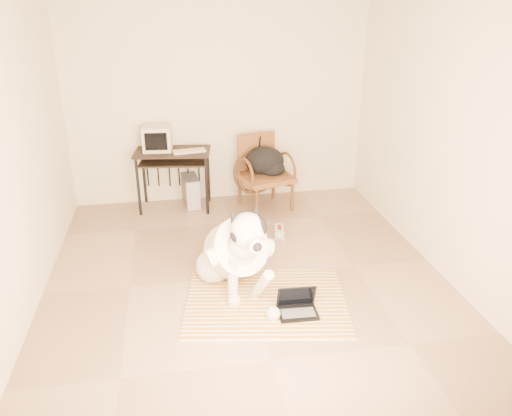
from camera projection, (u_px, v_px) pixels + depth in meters
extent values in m
plane|color=#96765C|center=(246.00, 276.00, 5.15)|extent=(4.50, 4.50, 0.00)
plane|color=beige|center=(219.00, 103.00, 6.66)|extent=(4.50, 0.00, 4.50)
plane|color=beige|center=(311.00, 272.00, 2.58)|extent=(4.50, 0.00, 4.50)
plane|color=beige|center=(16.00, 161.00, 4.30)|extent=(0.00, 4.50, 4.50)
plane|color=beige|center=(444.00, 140.00, 4.94)|extent=(0.00, 4.50, 4.50)
cube|color=#BF6D16|center=(268.00, 332.00, 4.28)|extent=(1.52, 0.47, 0.02)
cube|color=#3C692C|center=(267.00, 316.00, 4.49)|extent=(1.52, 0.47, 0.02)
cube|color=#673F7B|center=(266.00, 302.00, 4.70)|extent=(1.52, 0.47, 0.02)
cube|color=gold|center=(265.00, 289.00, 4.91)|extent=(1.52, 0.47, 0.02)
cube|color=beige|center=(265.00, 276.00, 5.12)|extent=(1.52, 0.47, 0.02)
sphere|color=silver|center=(213.00, 266.00, 5.00)|extent=(0.35, 0.35, 0.35)
sphere|color=silver|center=(244.00, 260.00, 5.11)|extent=(0.35, 0.35, 0.35)
ellipsoid|color=silver|center=(229.00, 261.00, 5.03)|extent=(0.43, 0.39, 0.35)
ellipsoid|color=silver|center=(236.00, 249.00, 4.76)|extent=(0.58, 0.87, 0.76)
cylinder|color=white|center=(235.00, 249.00, 4.77)|extent=(0.64, 0.76, 0.69)
sphere|color=silver|center=(244.00, 244.00, 4.50)|extent=(0.29, 0.29, 0.29)
sphere|color=silver|center=(248.00, 231.00, 4.33)|extent=(0.32, 0.32, 0.32)
ellipsoid|color=black|center=(253.00, 228.00, 4.34)|extent=(0.25, 0.28, 0.23)
cylinder|color=silver|center=(253.00, 242.00, 4.23)|extent=(0.16, 0.19, 0.13)
sphere|color=black|center=(257.00, 247.00, 4.15)|extent=(0.08, 0.08, 0.08)
cone|color=black|center=(233.00, 216.00, 4.31)|extent=(0.16, 0.17, 0.20)
cone|color=black|center=(256.00, 213.00, 4.38)|extent=(0.17, 0.18, 0.20)
torus|color=silver|center=(244.00, 239.00, 4.46)|extent=(0.30, 0.20, 0.26)
cylinder|color=silver|center=(233.00, 280.00, 4.59)|extent=(0.12, 0.16, 0.48)
cylinder|color=silver|center=(261.00, 286.00, 4.55)|extent=(0.18, 0.44, 0.49)
sphere|color=silver|center=(234.00, 300.00, 4.64)|extent=(0.12, 0.12, 0.12)
sphere|color=silver|center=(273.00, 314.00, 4.44)|extent=(0.13, 0.13, 0.13)
cone|color=black|center=(219.00, 260.00, 5.34)|extent=(0.31, 0.46, 0.12)
cube|color=black|center=(298.00, 313.00, 4.50)|extent=(0.36, 0.26, 0.02)
cube|color=#525255|center=(298.00, 313.00, 4.49)|extent=(0.31, 0.16, 0.00)
cube|color=black|center=(296.00, 296.00, 4.53)|extent=(0.36, 0.10, 0.23)
cube|color=black|center=(297.00, 296.00, 4.52)|extent=(0.31, 0.08, 0.20)
cube|color=black|center=(173.00, 152.00, 6.50)|extent=(1.03, 0.66, 0.03)
cube|color=black|center=(173.00, 162.00, 6.50)|extent=(0.91, 0.54, 0.02)
cylinder|color=black|center=(138.00, 187.00, 6.43)|extent=(0.04, 0.04, 0.77)
cylinder|color=black|center=(144.00, 176.00, 6.85)|extent=(0.04, 0.04, 0.77)
cylinder|color=black|center=(207.00, 186.00, 6.47)|extent=(0.04, 0.04, 0.77)
cylinder|color=black|center=(208.00, 175.00, 6.88)|extent=(0.04, 0.04, 0.77)
cube|color=beige|center=(157.00, 138.00, 6.46)|extent=(0.39, 0.37, 0.32)
cube|color=black|center=(156.00, 142.00, 6.30)|extent=(0.28, 0.04, 0.23)
cube|color=beige|center=(189.00, 151.00, 6.42)|extent=(0.44, 0.22, 0.03)
cube|color=#525255|center=(191.00, 191.00, 6.81)|extent=(0.24, 0.46, 0.42)
cube|color=#ADAEB2|center=(194.00, 197.00, 6.61)|extent=(0.18, 0.03, 0.40)
cube|color=brown|center=(266.00, 177.00, 6.66)|extent=(0.79, 0.77, 0.07)
cylinder|color=#3C2410|center=(266.00, 174.00, 6.64)|extent=(0.59, 0.59, 0.04)
cube|color=brown|center=(256.00, 151.00, 6.78)|extent=(0.54, 0.20, 0.48)
cylinder|color=#3C2410|center=(257.00, 204.00, 6.42)|extent=(0.05, 0.05, 0.40)
cylinder|color=#3C2410|center=(240.00, 190.00, 6.86)|extent=(0.05, 0.05, 0.40)
cylinder|color=#3C2410|center=(292.00, 197.00, 6.64)|extent=(0.05, 0.05, 0.40)
cylinder|color=#3C2410|center=(273.00, 184.00, 7.07)|extent=(0.05, 0.05, 0.40)
ellipsoid|color=black|center=(265.00, 161.00, 6.63)|extent=(0.52, 0.43, 0.38)
ellipsoid|color=black|center=(273.00, 169.00, 6.58)|extent=(0.32, 0.27, 0.22)
cube|color=white|center=(258.00, 231.00, 6.10)|extent=(0.19, 0.31, 0.03)
cube|color=#9B9BA0|center=(258.00, 228.00, 6.09)|extent=(0.18, 0.30, 0.09)
cube|color=maroon|center=(258.00, 225.00, 6.07)|extent=(0.08, 0.15, 0.02)
cube|color=white|center=(279.00, 234.00, 6.02)|extent=(0.16, 0.29, 0.03)
cube|color=#9B9BA0|center=(279.00, 231.00, 6.00)|extent=(0.15, 0.28, 0.09)
cube|color=maroon|center=(279.00, 229.00, 5.99)|extent=(0.07, 0.14, 0.02)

